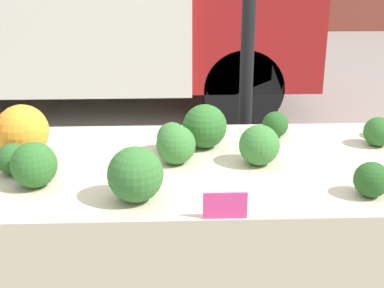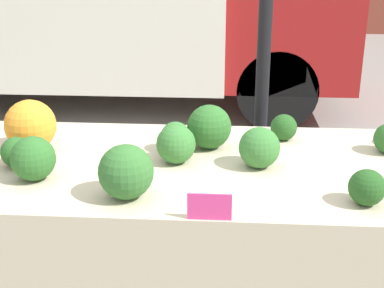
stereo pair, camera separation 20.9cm
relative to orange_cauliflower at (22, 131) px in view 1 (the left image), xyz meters
The scene contains 14 objects.
tent_pole 1.26m from the orange_cauliflower, 32.74° to the left, with size 0.07×0.07×2.72m.
market_table 0.73m from the orange_cauliflower, 14.31° to the right, with size 2.17×0.95×0.81m.
orange_cauliflower is the anchor object (origin of this frame).
broccoli_head_0 0.61m from the orange_cauliflower, ahead, with size 0.13×0.13×0.13m.
broccoli_head_1 1.09m from the orange_cauliflower, 10.00° to the left, with size 0.12×0.12×0.12m.
broccoli_head_2 1.35m from the orange_cauliflower, 18.44° to the right, with size 0.12×0.12×0.12m.
broccoli_head_3 0.20m from the orange_cauliflower, 87.82° to the right, with size 0.12×0.12×0.12m.
broccoli_head_4 0.63m from the orange_cauliflower, ahead, with size 0.16×0.16×0.16m.
broccoli_head_5 0.95m from the orange_cauliflower, ahead, with size 0.16×0.16×0.16m.
broccoli_head_6 0.33m from the orange_cauliflower, 68.98° to the right, with size 0.16×0.16×0.16m.
broccoli_head_7 1.49m from the orange_cauliflower, ahead, with size 0.13×0.13×0.13m.
broccoli_head_9 0.75m from the orange_cauliflower, ahead, with size 0.19×0.19×0.19m.
broccoli_head_10 0.65m from the orange_cauliflower, 41.70° to the right, with size 0.19×0.19×0.19m.
price_sign 0.96m from the orange_cauliflower, 36.49° to the right, with size 0.14×0.01×0.09m.
Camera 1 is at (-0.07, -1.96, 1.62)m, focal length 50.00 mm.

